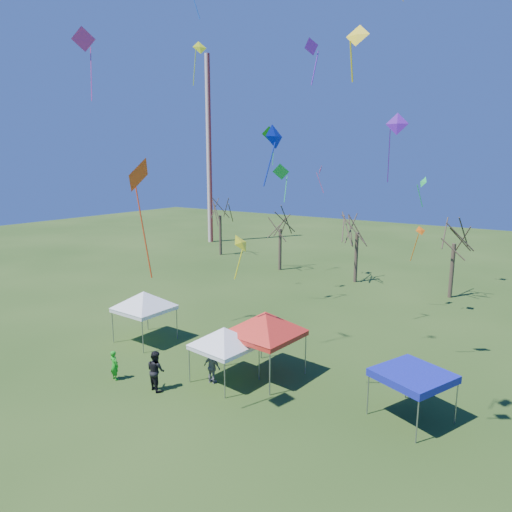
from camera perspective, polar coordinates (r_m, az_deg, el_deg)
The scene contains 26 objects.
ground at distance 22.66m, azimuth -6.96°, elevation -17.05°, with size 140.00×140.00×0.00m, color #234014.
radio_mast at distance 64.00m, azimuth -5.90°, elevation 12.90°, with size 0.70×0.70×25.00m, color silver.
tree_0 at distance 54.48m, azimuth -4.53°, elevation 6.87°, with size 3.83×3.83×8.44m.
tree_1 at distance 46.51m, azimuth 3.07°, elevation 5.25°, with size 3.42×3.42×7.54m.
tree_2 at distance 42.45m, azimuth 12.63°, elevation 5.08°, with size 3.71×3.71×8.18m.
tree_3 at distance 39.80m, azimuth 23.72°, elevation 3.68°, with size 3.59×3.59×7.91m.
tent_white_west at distance 28.71m, azimuth -13.87°, elevation -4.74°, with size 4.14×4.14×3.65m.
tent_white_mid at distance 22.91m, azimuth -4.03°, elevation -9.34°, with size 3.72×3.72×3.30m.
tent_red at distance 23.28m, azimuth 1.17°, elevation -7.52°, with size 4.50×4.50×3.99m.
tent_blue at distance 21.00m, azimuth 19.03°, elevation -13.99°, with size 3.56×3.56×2.15m.
person_green at distance 24.80m, azimuth -17.28°, elevation -12.90°, with size 0.57×0.37×1.55m, color green.
person_dark at distance 23.22m, azimuth -12.41°, elevation -13.79°, with size 0.96×0.75×1.97m, color black.
person_grey at distance 23.48m, azimuth -5.50°, elevation -13.67°, with size 0.98×0.41×1.67m, color slate.
kite_8 at distance 29.67m, azimuth -20.73°, elevation 23.95°, with size 1.40×1.31×3.96m.
kite_2 at distance 43.91m, azimuth 1.70°, elevation 15.01°, with size 1.57×1.17×3.62m.
kite_19 at distance 32.92m, azimuth 20.12°, elevation 8.59°, with size 0.81×0.80×2.09m.
kite_11 at distance 34.44m, azimuth 3.16°, elevation 10.47°, with size 1.42×0.94×2.88m.
kite_1 at distance 21.78m, azimuth -1.88°, elevation 1.55°, with size 0.70×1.01×2.18m.
kite_7 at distance 33.01m, azimuth -7.08°, elevation 24.38°, with size 1.02×1.10×2.81m.
kite_22 at distance 35.58m, azimuth 19.83°, elevation 2.84°, with size 1.05×1.06×2.69m.
kite_25 at distance 15.26m, azimuth 12.52°, elevation 25.23°, with size 0.75×0.39×1.64m.
kite_24 at distance 28.46m, azimuth 6.99°, elevation 24.49°, with size 1.07×0.67×2.61m.
kite_17 at distance 23.29m, azimuth 17.19°, elevation 15.36°, with size 1.07×0.66×3.26m.
kite_27 at distance 18.86m, azimuth 2.33°, elevation 14.59°, with size 0.66×1.03×2.48m.
kite_13 at distance 42.68m, azimuth 8.01°, elevation 10.56°, with size 0.85×1.08×2.63m.
kite_5 at distance 17.57m, azimuth -14.59°, elevation 9.70°, with size 1.21×1.60×4.63m.
Camera 1 is at (13.37, -14.79, 10.77)m, focal length 32.00 mm.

